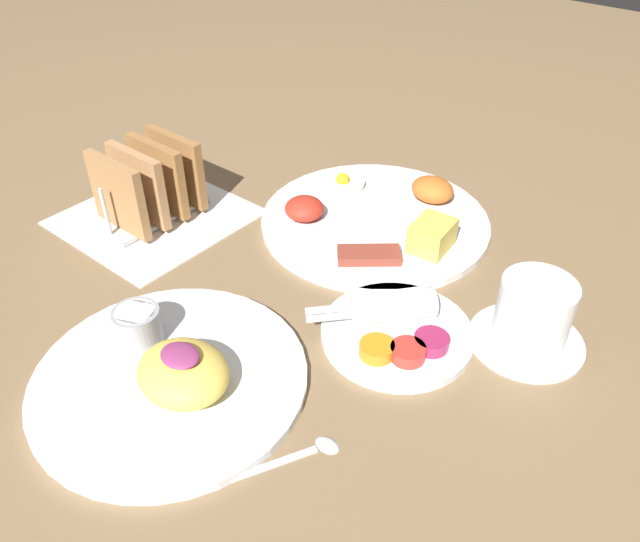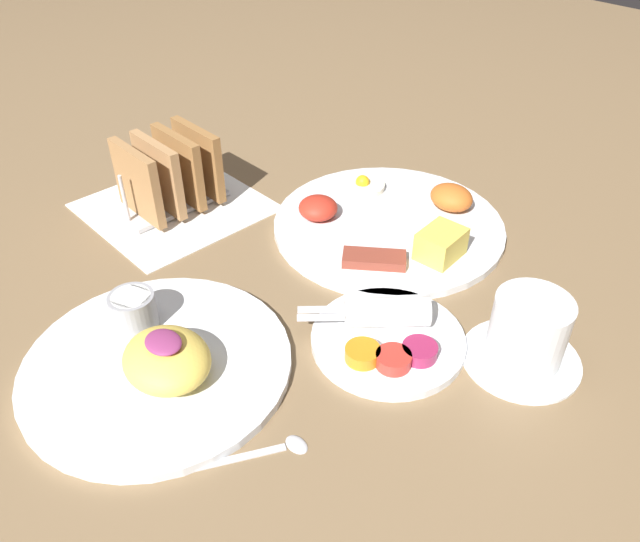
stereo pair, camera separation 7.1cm
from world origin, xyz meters
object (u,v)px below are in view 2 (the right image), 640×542
(plate_foreground, at_px, (158,358))
(plate_breakfast, at_px, (391,222))
(plate_condiments, at_px, (388,335))
(coffee_cup, at_px, (527,335))
(toast_rack, at_px, (169,174))

(plate_foreground, bearing_deg, plate_breakfast, 91.34)
(plate_condiments, distance_m, coffee_cup, 0.14)
(plate_foreground, xyz_separation_m, toast_rack, (-0.25, 0.18, 0.04))
(plate_condiments, distance_m, plate_foreground, 0.24)
(plate_foreground, distance_m, toast_rack, 0.31)
(plate_condiments, height_order, plate_foreground, plate_foreground)
(toast_rack, bearing_deg, plate_condiments, 1.80)
(toast_rack, bearing_deg, plate_breakfast, 36.20)
(toast_rack, height_order, coffee_cup, toast_rack)
(plate_condiments, bearing_deg, coffee_cup, 35.98)
(plate_condiments, height_order, toast_rack, toast_rack)
(plate_breakfast, height_order, plate_condiments, plate_breakfast)
(plate_breakfast, height_order, toast_rack, toast_rack)
(plate_condiments, xyz_separation_m, plate_foreground, (-0.13, -0.19, 0.00))
(plate_breakfast, bearing_deg, coffee_cup, -18.97)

